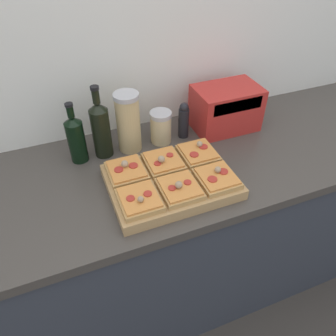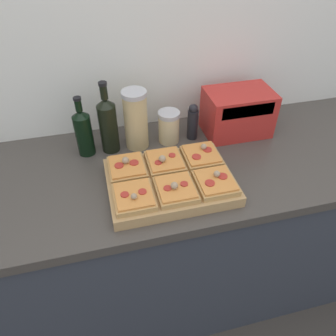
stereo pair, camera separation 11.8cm
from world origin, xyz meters
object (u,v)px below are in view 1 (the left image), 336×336
object	(u,v)px
olive_oil_bottle	(76,138)
wine_bottle	(101,129)
grain_jar_tall	(128,122)
toaster_oven	(226,108)
cutting_board	(171,182)
grain_jar_short	(161,127)
pepper_mill	(184,120)

from	to	relation	value
olive_oil_bottle	wine_bottle	distance (m)	0.10
grain_jar_tall	wine_bottle	bearing A→B (deg)	180.00
grain_jar_tall	toaster_oven	world-z (taller)	grain_jar_tall
cutting_board	grain_jar_short	size ratio (longest dim) A/B	3.17
olive_oil_bottle	pepper_mill	bearing A→B (deg)	0.00
pepper_mill	olive_oil_bottle	bearing A→B (deg)	180.00
cutting_board	pepper_mill	world-z (taller)	pepper_mill
cutting_board	grain_jar_tall	bearing A→B (deg)	104.25
olive_oil_bottle	cutting_board	bearing A→B (deg)	-44.87
grain_jar_short	wine_bottle	bearing A→B (deg)	180.00
pepper_mill	toaster_oven	bearing A→B (deg)	-0.24
pepper_mill	wine_bottle	bearing A→B (deg)	180.00
olive_oil_bottle	wine_bottle	bearing A→B (deg)	0.00
cutting_board	grain_jar_tall	xyz separation A→B (m)	(-0.07, 0.28, 0.10)
wine_bottle	grain_jar_short	bearing A→B (deg)	-0.00
olive_oil_bottle	pepper_mill	distance (m)	0.45
cutting_board	grain_jar_short	world-z (taller)	grain_jar_short
cutting_board	toaster_oven	world-z (taller)	toaster_oven
grain_jar_tall	pepper_mill	xyz separation A→B (m)	(0.24, 0.00, -0.05)
grain_jar_tall	cutting_board	bearing A→B (deg)	-75.75
grain_jar_short	toaster_oven	bearing A→B (deg)	-0.16
grain_jar_short	pepper_mill	xyz separation A→B (m)	(0.10, 0.00, 0.01)
cutting_board	olive_oil_bottle	xyz separation A→B (m)	(-0.28, 0.28, 0.08)
pepper_mill	cutting_board	bearing A→B (deg)	-121.35
cutting_board	grain_jar_short	xyz separation A→B (m)	(0.07, 0.28, 0.05)
grain_jar_tall	toaster_oven	xyz separation A→B (m)	(0.44, -0.00, -0.03)
grain_jar_short	pepper_mill	world-z (taller)	pepper_mill
wine_bottle	toaster_oven	bearing A→B (deg)	-0.09
wine_bottle	pepper_mill	size ratio (longest dim) A/B	1.85
olive_oil_bottle	grain_jar_tall	size ratio (longest dim) A/B	1.01
cutting_board	olive_oil_bottle	size ratio (longest dim) A/B	1.77
grain_jar_short	olive_oil_bottle	bearing A→B (deg)	180.00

